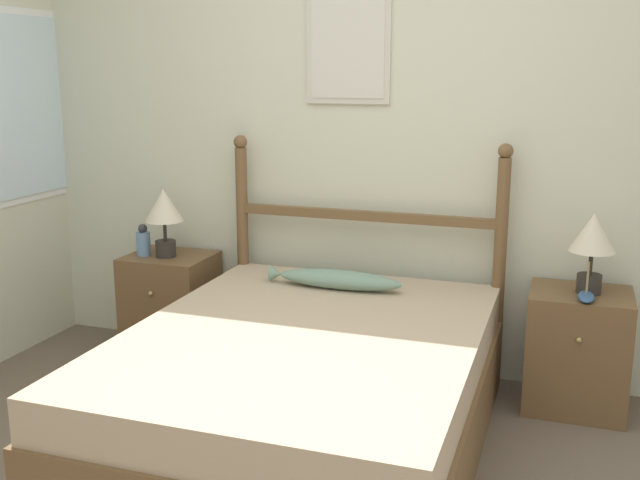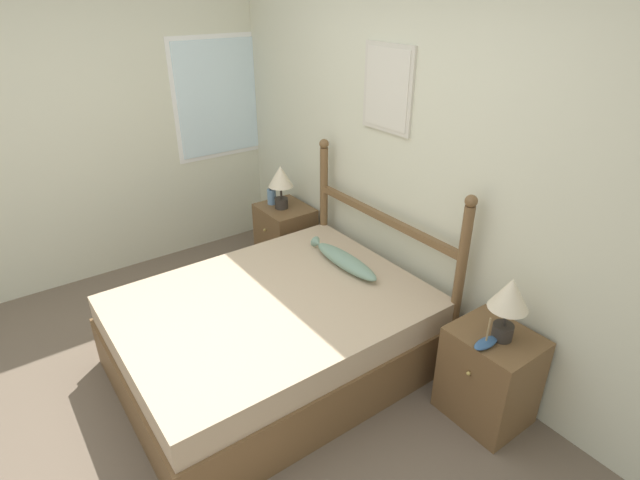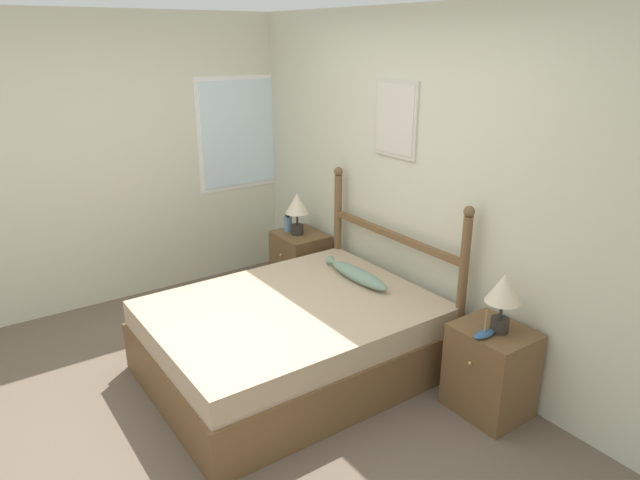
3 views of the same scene
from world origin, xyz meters
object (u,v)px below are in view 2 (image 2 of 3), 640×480
table_lamp_left (281,180)px  model_boat (486,343)px  nightstand_right (489,376)px  bed (273,333)px  bottle (272,195)px  nightstand_left (286,237)px  table_lamp_right (509,299)px  fish_pillow (344,260)px

table_lamp_left → model_boat: size_ratio=2.10×
nightstand_right → bed: bearing=-144.2°
nightstand_right → bottle: 2.41m
nightstand_left → nightstand_right: size_ratio=1.00×
nightstand_right → model_boat: 0.34m
nightstand_right → table_lamp_right: bearing=-8.5°
nightstand_left → model_boat: bearing=-3.3°
bed → fish_pillow: size_ratio=2.79×
nightstand_right → table_lamp_left: (-2.25, -0.03, 0.56)m
nightstand_left → table_lamp_left: 0.56m
bed → model_boat: 1.37m
bed → fish_pillow: fish_pillow is taller
bed → nightstand_right: (1.12, 0.81, 0.03)m
nightstand_right → fish_pillow: (-1.18, -0.16, 0.30)m
nightstand_left → bottle: 0.40m
table_lamp_left → bottle: size_ratio=2.11×
table_lamp_right → model_boat: bearing=-95.0°
table_lamp_left → nightstand_right: bearing=0.7°
bottle → model_boat: (2.40, -0.08, -0.06)m
table_lamp_right → fish_pillow: 1.25m
nightstand_left → fish_pillow: fish_pillow is taller
table_lamp_right → model_boat: (-0.01, -0.13, -0.24)m
table_lamp_right → bottle: table_lamp_right is taller
nightstand_right → fish_pillow: fish_pillow is taller
bottle → model_boat: same height
nightstand_left → table_lamp_left: bearing=-91.7°
bed → fish_pillow: bearing=95.3°
nightstand_left → table_lamp_right: (2.28, -0.00, 0.56)m
model_boat → bed: bearing=-149.2°
bed → table_lamp_right: size_ratio=5.03×
table_lamp_left → model_boat: bearing=-2.5°
nightstand_left → model_boat: size_ratio=3.22×
table_lamp_left → bottle: table_lamp_left is taller
model_boat → bottle: bearing=178.1°
table_lamp_left → table_lamp_right: (2.28, 0.03, 0.00)m
nightstand_left → nightstand_right: (2.25, 0.00, 0.00)m
table_lamp_left → model_boat: (2.27, -0.10, -0.24)m
bed → table_lamp_left: bearing=145.2°
bed → table_lamp_right: 1.53m
nightstand_left → bed: bearing=-35.8°
nightstand_left → table_lamp_right: 2.35m
nightstand_left → fish_pillow: size_ratio=0.85×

